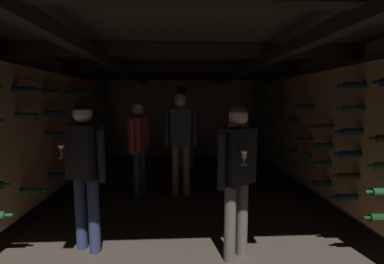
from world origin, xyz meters
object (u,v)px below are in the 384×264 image
(display_bottle, at_px, (180,137))
(person_guest_near_left, at_px, (85,163))
(person_guest_mid_right, at_px, (238,144))
(person_host_center, at_px, (181,134))
(person_guest_mid_left, at_px, (139,141))
(person_guest_near_right, at_px, (237,168))
(wine_crate_stack, at_px, (183,154))

(display_bottle, relative_size, person_guest_near_left, 0.22)
(person_guest_mid_right, distance_m, person_guest_near_left, 2.37)
(person_host_center, distance_m, person_guest_mid_right, 0.97)
(person_guest_mid_right, distance_m, person_guest_mid_left, 1.63)
(person_host_center, relative_size, person_guest_mid_right, 1.12)
(person_host_center, height_order, person_guest_near_right, person_host_center)
(person_guest_near_right, relative_size, person_guest_mid_left, 1.00)
(person_guest_mid_right, bearing_deg, wine_crate_stack, 110.16)
(display_bottle, height_order, person_guest_near_right, person_guest_near_right)
(person_host_center, bearing_deg, person_guest_near_left, -122.21)
(person_guest_near_right, bearing_deg, display_bottle, 98.12)
(person_host_center, relative_size, person_guest_near_left, 1.09)
(person_guest_mid_left, distance_m, person_guest_near_left, 1.63)
(person_host_center, xyz_separation_m, person_guest_mid_left, (-0.69, -0.04, -0.11))
(wine_crate_stack, relative_size, person_host_center, 0.34)
(wine_crate_stack, xyz_separation_m, person_guest_near_right, (0.49, -3.90, 0.65))
(person_guest_near_right, bearing_deg, person_guest_mid_left, 124.55)
(display_bottle, xyz_separation_m, person_host_center, (0.01, -2.06, 0.33))
(person_guest_near_right, relative_size, person_guest_mid_right, 1.02)
(wine_crate_stack, height_order, person_guest_near_left, person_guest_near_left)
(display_bottle, bearing_deg, person_guest_near_left, -105.47)
(wine_crate_stack, xyz_separation_m, person_guest_mid_left, (-0.76, -2.09, 0.66))
(person_guest_mid_left, bearing_deg, person_guest_near_right, -55.45)
(display_bottle, height_order, person_guest_near_left, person_guest_near_left)
(person_guest_mid_left, bearing_deg, person_guest_mid_right, -8.49)
(wine_crate_stack, distance_m, person_guest_near_right, 3.98)
(person_guest_mid_right, bearing_deg, person_guest_near_left, -145.25)
(display_bottle, relative_size, person_guest_mid_left, 0.22)
(display_bottle, height_order, person_guest_mid_left, person_guest_mid_left)
(person_guest_near_left, bearing_deg, wine_crate_stack, 73.49)
(person_guest_mid_left, relative_size, person_guest_near_left, 0.99)
(wine_crate_stack, xyz_separation_m, display_bottle, (-0.07, 0.01, 0.44))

